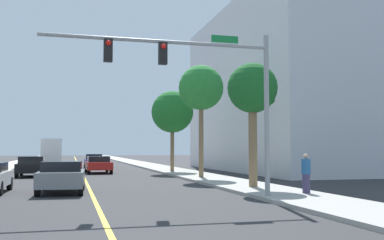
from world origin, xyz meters
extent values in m
plane|color=#2D2D30|center=(0.00, 42.00, 0.00)|extent=(192.00, 192.00, 0.00)
cube|color=#9E9B93|center=(7.82, 42.00, 0.07)|extent=(3.28, 168.00, 0.15)
cube|color=yellow|center=(0.00, 42.00, 0.00)|extent=(0.16, 144.00, 0.01)
cube|color=silver|center=(18.89, 32.11, 7.46)|extent=(12.88, 24.97, 14.91)
cylinder|color=gray|center=(6.58, 10.12, 3.34)|extent=(0.20, 0.20, 6.39)
cylinder|color=gray|center=(2.22, 10.12, 6.02)|extent=(8.71, 0.14, 0.14)
cube|color=black|center=(2.37, 10.12, 5.57)|extent=(0.32, 0.24, 0.84)
sphere|color=red|center=(2.37, 9.98, 5.82)|extent=(0.20, 0.20, 0.20)
cube|color=black|center=(0.33, 10.12, 5.57)|extent=(0.32, 0.24, 0.84)
sphere|color=red|center=(0.33, 9.98, 5.82)|extent=(0.20, 0.20, 0.20)
cube|color=#147233|center=(4.83, 10.12, 6.27)|extent=(1.10, 0.04, 0.28)
cylinder|color=brown|center=(7.67, 14.22, 2.57)|extent=(0.42, 0.42, 4.84)
sphere|color=#195B23|center=(7.67, 14.22, 4.99)|extent=(2.48, 2.48, 2.48)
cone|color=#195B23|center=(8.42, 14.20, 4.79)|extent=(0.47, 1.26, 1.28)
cone|color=#195B23|center=(7.99, 14.89, 4.79)|extent=(1.46, 1.02, 1.16)
cone|color=#195B23|center=(7.27, 14.85, 4.79)|extent=(1.32, 1.04, 1.39)
cone|color=#195B23|center=(6.94, 14.34, 4.79)|extent=(0.56, 1.04, 1.26)
cone|color=#195B23|center=(7.32, 13.57, 4.79)|extent=(1.31, 0.96, 1.31)
cone|color=#195B23|center=(8.16, 13.66, 4.79)|extent=(1.12, 1.03, 1.34)
cylinder|color=brown|center=(7.40, 22.43, 3.11)|extent=(0.31, 0.31, 5.92)
sphere|color=#287F33|center=(7.40, 22.43, 6.07)|extent=(2.99, 2.99, 2.99)
cone|color=#287F33|center=(8.30, 22.47, 5.87)|extent=(0.49, 1.60, 1.37)
cone|color=#287F33|center=(7.95, 23.14, 5.87)|extent=(1.31, 1.16, 1.35)
cone|color=#287F33|center=(6.97, 23.22, 5.87)|extent=(1.46, 1.04, 1.67)
cone|color=#287F33|center=(6.50, 22.40, 5.87)|extent=(0.47, 1.38, 1.30)
cone|color=#287F33|center=(6.89, 21.69, 5.87)|extent=(1.45, 1.19, 1.65)
cone|color=#287F33|center=(7.85, 21.65, 5.87)|extent=(1.40, 1.03, 1.62)
cylinder|color=brown|center=(7.25, 30.64, 2.62)|extent=(0.31, 0.31, 4.95)
sphere|color=#1E6B28|center=(7.25, 30.64, 5.10)|extent=(3.52, 3.52, 3.52)
cone|color=#1E6B28|center=(8.31, 30.65, 4.90)|extent=(0.45, 1.69, 1.45)
cone|color=#1E6B28|center=(7.13, 31.69, 4.90)|extent=(1.76, 0.63, 1.71)
cone|color=#1E6B28|center=(6.21, 30.79, 4.90)|extent=(0.62, 1.64, 1.56)
cone|color=#1E6B28|center=(7.38, 29.59, 4.90)|extent=(1.72, 0.62, 1.91)
cube|color=black|center=(-3.63, 28.32, 0.64)|extent=(1.91, 4.30, 0.64)
cube|color=black|center=(-3.63, 28.13, 1.21)|extent=(1.68, 2.08, 0.50)
cylinder|color=black|center=(-4.48, 29.92, 0.32)|extent=(0.22, 0.64, 0.64)
cylinder|color=black|center=(-2.79, 29.92, 0.32)|extent=(0.22, 0.64, 0.64)
cylinder|color=black|center=(-4.47, 26.72, 0.32)|extent=(0.22, 0.64, 0.64)
cylinder|color=black|center=(-2.78, 26.73, 0.32)|extent=(0.22, 0.64, 0.64)
cube|color=slate|center=(-1.29, 15.02, 0.66)|extent=(2.14, 4.08, 0.68)
cube|color=black|center=(-1.30, 14.95, 1.21)|extent=(1.80, 1.92, 0.43)
cylinder|color=black|center=(-2.10, 16.51, 0.32)|extent=(0.25, 0.65, 0.64)
cylinder|color=black|center=(-0.35, 16.43, 0.32)|extent=(0.25, 0.65, 0.64)
cylinder|color=black|center=(-2.24, 13.62, 0.32)|extent=(0.25, 0.65, 0.64)
cylinder|color=black|center=(-0.49, 13.54, 0.32)|extent=(0.25, 0.65, 0.64)
cube|color=red|center=(1.29, 31.83, 0.63)|extent=(2.07, 4.42, 0.61)
cube|color=black|center=(1.29, 31.84, 1.16)|extent=(1.76, 1.89, 0.45)
cylinder|color=black|center=(0.37, 33.44, 0.32)|extent=(0.24, 0.65, 0.64)
cylinder|color=black|center=(2.12, 33.49, 0.32)|extent=(0.24, 0.65, 0.64)
cylinder|color=black|center=(0.46, 30.17, 0.32)|extent=(0.24, 0.65, 0.64)
cylinder|color=black|center=(2.21, 30.22, 0.32)|extent=(0.24, 0.65, 0.64)
cylinder|color=black|center=(-3.82, 14.38, 0.32)|extent=(0.23, 0.64, 0.64)
cylinder|color=black|center=(-3.77, 17.23, 0.32)|extent=(0.23, 0.64, 0.64)
cube|color=#1E389E|center=(1.37, 41.76, 0.62)|extent=(1.84, 3.96, 0.61)
cube|color=black|center=(1.37, 41.68, 1.19)|extent=(1.60, 1.73, 0.53)
cylinder|color=black|center=(0.55, 43.18, 0.32)|extent=(0.23, 0.64, 0.64)
cylinder|color=black|center=(2.16, 43.19, 0.32)|extent=(0.23, 0.64, 0.64)
cylinder|color=black|center=(0.58, 40.34, 0.32)|extent=(0.23, 0.64, 0.64)
cylinder|color=black|center=(2.18, 40.35, 0.32)|extent=(0.23, 0.64, 0.64)
cube|color=silver|center=(-3.38, 57.32, 1.25)|extent=(2.47, 2.49, 1.60)
cube|color=silver|center=(-3.26, 53.00, 1.83)|extent=(2.57, 6.29, 2.77)
cylinder|color=black|center=(-4.43, 57.29, 0.45)|extent=(0.30, 0.91, 0.90)
cylinder|color=black|center=(-2.33, 57.35, 0.45)|extent=(0.30, 0.91, 0.90)
cylinder|color=black|center=(-4.27, 51.42, 0.45)|extent=(0.30, 0.91, 0.90)
cylinder|color=black|center=(-2.17, 51.48, 0.45)|extent=(0.30, 0.91, 0.90)
cylinder|color=#3F3859|center=(8.58, 10.69, 0.55)|extent=(0.32, 0.32, 0.80)
cylinder|color=#26598C|center=(8.58, 10.69, 1.26)|extent=(0.38, 0.38, 0.63)
sphere|color=tan|center=(8.58, 10.69, 1.68)|extent=(0.22, 0.22, 0.22)
camera|label=1|loc=(-0.92, -6.52, 1.99)|focal=42.61mm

